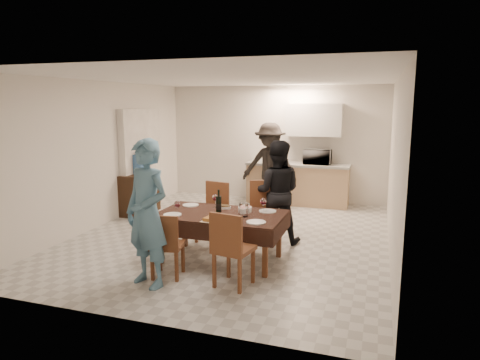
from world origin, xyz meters
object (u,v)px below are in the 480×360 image
object	(u,v)px
wine_bottle	(219,201)
person_near	(147,214)
water_jug	(139,164)
water_pitcher	(243,210)
microwave	(317,157)
person_far	(276,192)
dining_table	(221,216)
person_kitchen	(270,165)
console	(140,193)
savoury_tart	(218,219)

from	to	relation	value
wine_bottle	person_near	bearing A→B (deg)	-114.44
person_near	water_jug	bearing A→B (deg)	142.88
water_pitcher	microwave	xyz separation A→B (m)	(0.46, 3.83, 0.29)
wine_bottle	person_far	xyz separation A→B (m)	(0.60, 1.00, -0.03)
dining_table	person_kitchen	xyz separation A→B (m)	(-0.14, 3.33, 0.25)
water_pitcher	person_kitchen	world-z (taller)	person_kitchen
console	person_near	xyz separation A→B (m)	(1.94, -3.01, 0.50)
microwave	water_pitcher	bearing A→B (deg)	83.17
water_jug	water_pitcher	distance (m)	3.49
console	wine_bottle	distance (m)	3.13
microwave	water_jug	bearing A→B (deg)	28.85
wine_bottle	person_near	distance (m)	1.21
wine_bottle	water_jug	bearing A→B (deg)	141.89
person_near	water_pitcher	bearing A→B (deg)	68.12
savoury_tart	person_far	size ratio (longest dim) A/B	0.23
microwave	person_near	xyz separation A→B (m)	(-1.36, -4.83, -0.16)
dining_table	person_far	size ratio (longest dim) A/B	1.07
person_near	wine_bottle	bearing A→B (deg)	85.67
dining_table	wine_bottle	size ratio (longest dim) A/B	5.38
console	microwave	size ratio (longest dim) A/B	1.54
water_jug	savoury_tart	bearing A→B (deg)	-42.14
dining_table	console	bearing A→B (deg)	142.07
console	water_jug	distance (m)	0.60
wine_bottle	person_far	distance (m)	1.17
microwave	person_kitchen	distance (m)	1.06
console	person_kitchen	size ratio (longest dim) A/B	0.49
console	person_far	world-z (taller)	person_far
dining_table	water_pitcher	world-z (taller)	water_pitcher
person_near	person_kitchen	xyz separation A→B (m)	(0.41, 4.38, -0.00)
console	savoury_tart	size ratio (longest dim) A/B	2.29
dining_table	water_jug	size ratio (longest dim) A/B	4.55
water_pitcher	microwave	bearing A→B (deg)	83.17
microwave	console	bearing A→B (deg)	28.85
console	microwave	world-z (taller)	microwave
dining_table	wine_bottle	bearing A→B (deg)	135.33
person_far	console	bearing A→B (deg)	-26.80
person_far	person_kitchen	world-z (taller)	person_kitchen
person_kitchen	dining_table	bearing A→B (deg)	-87.62
dining_table	person_kitchen	world-z (taller)	person_kitchen
water_pitcher	person_near	size ratio (longest dim) A/B	0.10
person_kitchen	water_pitcher	bearing A→B (deg)	-81.78
person_near	person_far	bearing A→B (deg)	82.46
water_jug	person_far	xyz separation A→B (m)	(3.04, -0.91, -0.19)
microwave	person_far	xyz separation A→B (m)	(-0.26, -2.73, -0.25)
console	water_pitcher	xyz separation A→B (m)	(2.84, -2.01, 0.37)
console	person_far	size ratio (longest dim) A/B	0.54
water_jug	savoury_tart	xyz separation A→B (m)	(2.59, -2.34, -0.30)
wine_bottle	savoury_tart	xyz separation A→B (m)	(0.15, -0.43, -0.14)
dining_table	microwave	distance (m)	3.89
savoury_tart	person_far	bearing A→B (deg)	72.53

